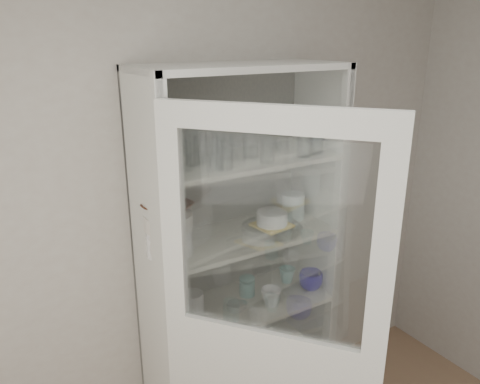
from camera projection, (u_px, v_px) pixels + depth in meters
wall_back at (185, 220)px, 2.46m from camera, size 3.60×0.02×2.60m
pantry_cabinet at (234, 284)px, 2.54m from camera, size 1.00×0.45×2.10m
cupboard_door at (268, 378)px, 1.94m from camera, size 0.60×0.73×2.00m
tumbler_0 at (173, 162)px, 1.92m from camera, size 0.06×0.06×0.13m
tumbler_1 at (216, 155)px, 2.03m from camera, size 0.09×0.09×0.13m
tumbler_2 at (224, 152)px, 2.03m from camera, size 0.09×0.09×0.15m
tumbler_3 at (267, 148)px, 2.15m from camera, size 0.09×0.09×0.13m
tumbler_4 at (304, 143)px, 2.25m from camera, size 0.09×0.09×0.14m
tumbler_5 at (318, 138)px, 2.34m from camera, size 0.07×0.07×0.14m
tumbler_6 at (317, 141)px, 2.30m from camera, size 0.07×0.07×0.13m
tumbler_7 at (163, 155)px, 2.01m from camera, size 0.09×0.09×0.14m
tumbler_8 at (201, 149)px, 2.15m from camera, size 0.06×0.06×0.13m
tumbler_9 at (193, 152)px, 2.10m from camera, size 0.07×0.07×0.13m
tumbler_10 at (219, 148)px, 2.17m from camera, size 0.07×0.07×0.12m
tumbler_11 at (251, 141)px, 2.24m from camera, size 0.09×0.09×0.15m
goblet_0 at (150, 145)px, 2.11m from camera, size 0.08×0.08×0.18m
goblet_1 at (194, 138)px, 2.24m from camera, size 0.08×0.08×0.19m
goblet_2 at (276, 134)px, 2.42m from camera, size 0.07×0.07×0.15m
goblet_3 at (281, 129)px, 2.48m from camera, size 0.08×0.08×0.17m
plate_stack_front at (169, 241)px, 2.15m from camera, size 0.21×0.21×0.13m
plate_stack_back at (167, 232)px, 2.27m from camera, size 0.21×0.21×0.11m
cream_bowl at (168, 221)px, 2.12m from camera, size 0.24×0.24×0.07m
terracotta_bowl at (168, 209)px, 2.10m from camera, size 0.27×0.27×0.05m
glass_platter at (272, 228)px, 2.43m from camera, size 0.39×0.39×0.02m
yellow_trivet at (272, 225)px, 2.43m from camera, size 0.19×0.19×0.01m
white_ramekin at (272, 218)px, 2.41m from camera, size 0.20×0.20×0.07m
grey_bowl_stack at (293, 206)px, 2.57m from camera, size 0.12×0.12×0.14m
mug_blue at (311, 280)px, 2.63m from camera, size 0.14×0.14×0.10m
mug_teal at (287, 275)px, 2.70m from camera, size 0.12×0.12×0.09m
mug_white at (271, 297)px, 2.47m from camera, size 0.13×0.13×0.10m
teal_jar at (247, 286)px, 2.57m from camera, size 0.09×0.09×0.10m
measuring_cups at (235, 306)px, 2.44m from camera, size 0.09×0.09×0.04m
white_canister at (193, 304)px, 2.37m from camera, size 0.11×0.11×0.13m
cream_dish at (206, 376)px, 2.48m from camera, size 0.26×0.26×0.08m
tin_box at (274, 347)px, 2.74m from camera, size 0.21×0.17×0.05m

